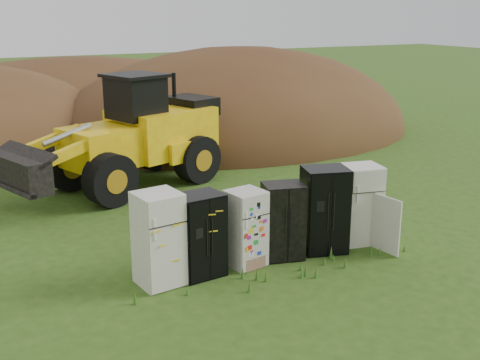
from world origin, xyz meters
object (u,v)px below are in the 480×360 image
Objects in this scene: fridge_sticker at (245,228)px; fridge_open_door at (360,204)px; fridge_black_side at (200,235)px; fridge_black_right at (324,210)px; fridge_dark_mid at (283,221)px; wheel_loader at (114,135)px; fridge_leftmost at (159,239)px.

fridge_open_door is (2.94, -0.01, 0.10)m from fridge_sticker.
fridge_black_right is (2.96, -0.03, 0.09)m from fridge_black_side.
fridge_sticker is at bearing -166.53° from fridge_dark_mid.
fridge_black_side is 6.57m from wheel_loader.
fridge_open_door reaches higher than fridge_sticker.
fridge_black_side is 1.04m from fridge_sticker.
fridge_dark_mid is 0.24× the size of wheel_loader.
fridge_black_side is 0.94× the size of fridge_open_door.
fridge_sticker is (1.04, 0.04, -0.04)m from fridge_black_side.
wheel_loader is (0.94, 6.52, 0.75)m from fridge_leftmost.
fridge_open_door is 0.26× the size of wheel_loader.
fridge_black_side is at bearing -164.85° from fridge_black_right.
fridge_black_right is 0.27× the size of wheel_loader.
fridge_sticker is at bearing -169.01° from fridge_open_door.
fridge_open_door is (2.03, -0.01, 0.08)m from fridge_dark_mid.
fridge_leftmost is 1.09× the size of fridge_black_side.
fridge_black_side is 0.90× the size of fridge_black_right.
wheel_loader is at bearing 73.62° from fridge_leftmost.
wheel_loader reaches higher than fridge_black_right.
wheel_loader is at bearing 82.65° from fridge_black_side.
fridge_dark_mid is (2.81, 0.04, -0.10)m from fridge_leftmost.
fridge_leftmost reaches higher than fridge_dark_mid.
fridge_sticker is at bearing -6.85° from fridge_leftmost.
fridge_leftmost reaches higher than fridge_open_door.
fridge_open_door is at bearing 18.83° from fridge_black_right.
fridge_dark_mid is 6.80m from wheel_loader.
fridge_dark_mid is 1.02m from fridge_black_right.
fridge_black_right is at bearing -86.18° from wheel_loader.
fridge_black_side is 2.96m from fridge_black_right.
fridge_open_door is at bearing 13.47° from fridge_dark_mid.
wheel_loader is at bearing 88.26° from fridge_sticker.
fridge_open_door is at bearing -7.83° from fridge_leftmost.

